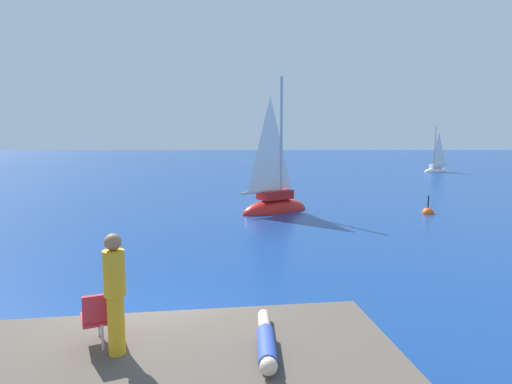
# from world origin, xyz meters

# --- Properties ---
(ground_plane) EXTENTS (160.00, 160.00, 0.00)m
(ground_plane) POSITION_xyz_m (0.00, 0.00, 0.00)
(ground_plane) COLOR navy
(boulder_seaward) EXTENTS (1.38, 1.53, 0.89)m
(boulder_seaward) POSITION_xyz_m (-0.45, -1.06, 0.00)
(boulder_seaward) COLOR #514E44
(boulder_seaward) RESTS_ON ground
(boulder_inland) EXTENTS (0.99, 1.03, 0.63)m
(boulder_inland) POSITION_xyz_m (1.44, -1.37, 0.00)
(boulder_inland) COLOR #524B44
(boulder_inland) RESTS_ON ground
(sailboat_near) EXTENTS (3.72, 3.05, 6.93)m
(sailboat_near) POSITION_xyz_m (3.09, 13.07, 0.38)
(sailboat_near) COLOR red
(sailboat_near) RESTS_ON ground
(sailboat_far) EXTENTS (2.57, 1.54, 4.64)m
(sailboat_far) POSITION_xyz_m (19.28, 33.38, 0.25)
(sailboat_far) COLOR white
(sailboat_far) RESTS_ON ground
(person_sunbather) EXTENTS (0.24, 1.76, 0.25)m
(person_sunbather) POSITION_xyz_m (1.98, -2.48, 1.04)
(person_sunbather) COLOR #334CB2
(person_sunbather) RESTS_ON shore_ledge
(person_standing) EXTENTS (0.28, 0.28, 1.62)m
(person_standing) POSITION_xyz_m (0.01, -2.53, 1.79)
(person_standing) COLOR gold
(person_standing) RESTS_ON shore_ledge
(beach_chair) EXTENTS (0.67, 0.74, 0.80)m
(beach_chair) POSITION_xyz_m (-0.27, -2.29, 1.37)
(beach_chair) COLOR #E03342
(beach_chair) RESTS_ON shore_ledge
(marker_buoy) EXTENTS (0.56, 0.56, 1.13)m
(marker_buoy) POSITION_xyz_m (10.16, 12.41, 0.01)
(marker_buoy) COLOR #EA5114
(marker_buoy) RESTS_ON ground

